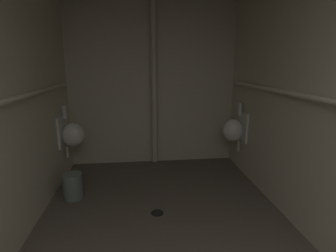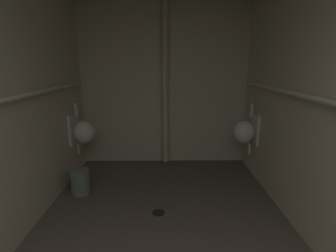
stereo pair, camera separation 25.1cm
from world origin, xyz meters
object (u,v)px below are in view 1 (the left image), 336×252
at_px(urinal_left_mid, 71,134).
at_px(floor_drain, 157,213).
at_px(urinal_right_mid, 234,130).
at_px(waste_bin, 73,186).
at_px(standpipe_back_wall, 154,84).

distance_m(urinal_left_mid, floor_drain, 1.67).
height_order(urinal_left_mid, urinal_right_mid, same).
height_order(urinal_left_mid, waste_bin, urinal_left_mid).
relative_size(standpipe_back_wall, floor_drain, 18.40).
height_order(standpipe_back_wall, waste_bin, standpipe_back_wall).
relative_size(standpipe_back_wall, waste_bin, 8.17).
bearing_deg(urinal_right_mid, waste_bin, -165.52).
xyz_separation_m(urinal_right_mid, waste_bin, (-2.24, -0.58, -0.50)).
xyz_separation_m(urinal_right_mid, standpipe_back_wall, (-1.16, 0.48, 0.65)).
xyz_separation_m(urinal_right_mid, floor_drain, (-1.23, -1.03, -0.66)).
distance_m(urinal_right_mid, waste_bin, 2.36).
relative_size(urinal_right_mid, standpipe_back_wall, 0.29).
bearing_deg(urinal_left_mid, waste_bin, -79.16).
bearing_deg(urinal_left_mid, urinal_right_mid, -0.39).
xyz_separation_m(standpipe_back_wall, floor_drain, (-0.07, -1.51, -1.31)).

